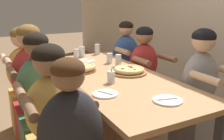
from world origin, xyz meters
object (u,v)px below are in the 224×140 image
object	(u,v)px
cocktail_glass_blue	(111,78)
drinking_glass_b	(82,52)
empty_plate_b	(167,100)
diner_far_midleft	(143,78)
drinking_glass_e	(97,50)
diner_near_midright	(53,130)
diner_near_center	(41,110)
diner_far_left	(126,70)
drinking_glass_a	(118,61)
pizza_board_main	(81,68)
diner_near_left	(26,84)
empty_plate_c	(87,61)
diner_far_midright	(198,100)
drinking_glass_d	(110,59)
empty_plate_a	(105,94)
pizza_board_second	(129,70)
drinking_glass_c	(76,54)
diner_near_midleft	(33,95)

from	to	relation	value
cocktail_glass_blue	drinking_glass_b	xyz separation A→B (m)	(-1.03, 0.15, 0.01)
empty_plate_b	diner_far_midleft	distance (m)	1.29
drinking_glass_e	diner_far_midleft	world-z (taller)	diner_far_midleft
empty_plate_b	diner_near_midright	size ratio (longest dim) A/B	0.18
diner_near_center	diner_far_left	size ratio (longest dim) A/B	1.02
drinking_glass_b	drinking_glass_e	xyz separation A→B (m)	(-0.05, 0.23, 0.00)
empty_plate_b	drinking_glass_a	xyz separation A→B (m)	(-0.96, 0.16, 0.05)
diner_far_midleft	pizza_board_main	bearing A→B (deg)	10.21
empty_plate_b	drinking_glass_a	world-z (taller)	drinking_glass_a
diner_far_left	diner_near_left	distance (m)	1.28
cocktail_glass_blue	empty_plate_c	bearing A→B (deg)	172.17
empty_plate_b	drinking_glass_a	size ratio (longest dim) A/B	1.66
diner_far_midright	empty_plate_c	bearing A→B (deg)	-58.62
drinking_glass_b	diner_far_midleft	xyz separation A→B (m)	(0.43, 0.59, -0.29)
drinking_glass_b	drinking_glass_d	bearing A→B (deg)	18.25
drinking_glass_e	drinking_glass_a	bearing A→B (deg)	-5.18
empty_plate_a	diner_far_left	distance (m)	1.54
empty_plate_c	drinking_glass_e	distance (m)	0.39
drinking_glass_a	diner_near_midright	world-z (taller)	diner_near_midright
pizza_board_second	drinking_glass_c	size ratio (longest dim) A/B	3.13
empty_plate_c	cocktail_glass_blue	size ratio (longest dim) A/B	1.46
pizza_board_main	diner_near_midright	bearing A→B (deg)	-36.18
empty_plate_c	diner_near_center	distance (m)	0.89
drinking_glass_d	diner_far_midleft	bearing A→B (deg)	90.86
empty_plate_b	empty_plate_c	size ratio (longest dim) A/B	1.12
drinking_glass_c	diner_far_midleft	distance (m)	0.83
diner_near_center	diner_far_midright	xyz separation A→B (m)	(0.47, 1.27, 0.01)
empty_plate_c	diner_near_left	distance (m)	0.70
empty_plate_c	drinking_glass_e	size ratio (longest dim) A/B	1.41
drinking_glass_c	empty_plate_b	bearing A→B (deg)	3.18
diner_far_left	diner_near_midright	bearing A→B (deg)	42.25
pizza_board_main	diner_far_midright	size ratio (longest dim) A/B	0.25
empty_plate_c	diner_near_center	world-z (taller)	diner_near_center
empty_plate_b	diner_far_left	xyz separation A→B (m)	(-1.52, 0.59, -0.23)
diner_near_center	diner_near_left	distance (m)	0.75
empty_plate_b	drinking_glass_e	distance (m)	1.61
pizza_board_second	diner_far_midleft	world-z (taller)	diner_far_midleft
drinking_glass_e	diner_near_midleft	world-z (taller)	diner_near_midleft
pizza_board_main	diner_near_left	world-z (taller)	diner_near_left
diner_near_midright	drinking_glass_a	bearing A→B (deg)	35.13
drinking_glass_d	diner_near_midleft	bearing A→B (deg)	-85.79
pizza_board_main	empty_plate_c	bearing A→B (deg)	149.79
drinking_glass_e	diner_far_midright	size ratio (longest dim) A/B	0.11
drinking_glass_d	diner_near_midright	distance (m)	1.14
cocktail_glass_blue	drinking_glass_b	distance (m)	1.04
diner_near_center	diner_far_left	world-z (taller)	diner_near_center
drinking_glass_a	drinking_glass_b	xyz separation A→B (m)	(-0.59, -0.17, 0.00)
empty_plate_b	diner_near_left	xyz separation A→B (m)	(-1.48, -0.69, -0.22)
cocktail_glass_blue	empty_plate_a	bearing A→B (deg)	-36.64
pizza_board_second	diner_near_midright	distance (m)	0.90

